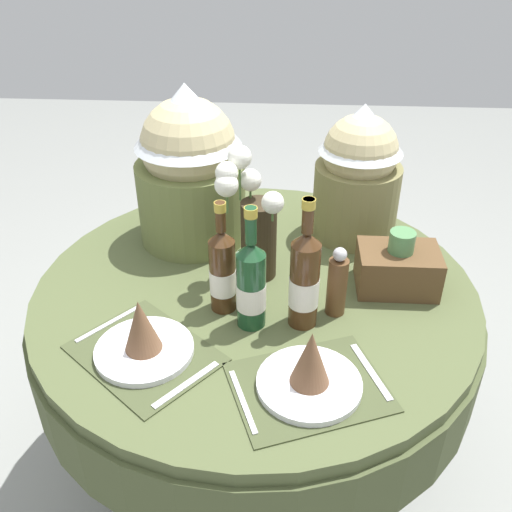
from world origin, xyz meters
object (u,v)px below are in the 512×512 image
object	(u,v)px
gift_tub_back_left	(189,161)
gift_tub_back_right	(359,168)
place_setting_right	(310,372)
dining_table	(255,324)
woven_basket_side_right	(398,267)
place_setting_left	(143,339)
wine_bottle_left	(304,279)
wine_bottle_centre	(222,270)
wine_bottle_right	(252,284)
flower_vase	(254,221)
pepper_mill	(337,284)

from	to	relation	value
gift_tub_back_left	gift_tub_back_right	size ratio (longest dim) A/B	1.15
place_setting_right	dining_table	bearing A→B (deg)	110.74
gift_tub_back_left	woven_basket_side_right	xyz separation A→B (m)	(0.61, -0.24, -0.20)
place_setting_left	woven_basket_side_right	size ratio (longest dim) A/B	1.93
wine_bottle_left	wine_bottle_centre	distance (m)	0.22
wine_bottle_left	wine_bottle_right	bearing A→B (deg)	-174.55
gift_tub_back_left	dining_table	bearing A→B (deg)	-50.69
place_setting_right	wine_bottle_centre	size ratio (longest dim) A/B	1.29
flower_vase	pepper_mill	distance (m)	0.29
wine_bottle_right	dining_table	bearing A→B (deg)	91.10
gift_tub_back_left	flower_vase	bearing A→B (deg)	-45.74
wine_bottle_centre	woven_basket_side_right	bearing A→B (deg)	14.61
place_setting_left	wine_bottle_left	world-z (taller)	wine_bottle_left
place_setting_left	pepper_mill	world-z (taller)	pepper_mill
dining_table	flower_vase	distance (m)	0.33
flower_vase	gift_tub_back_right	xyz separation A→B (m)	(0.31, 0.27, 0.05)
wine_bottle_centre	gift_tub_back_left	world-z (taller)	gift_tub_back_left
gift_tub_back_right	pepper_mill	bearing A→B (deg)	-100.67
dining_table	wine_bottle_left	size ratio (longest dim) A/B	3.55
woven_basket_side_right	wine_bottle_centre	bearing A→B (deg)	-165.39
dining_table	wine_bottle_centre	bearing A→B (deg)	-127.15
flower_vase	gift_tub_back_left	world-z (taller)	gift_tub_back_left
wine_bottle_right	wine_bottle_left	bearing A→B (deg)	5.45
place_setting_right	place_setting_left	bearing A→B (deg)	167.73
gift_tub_back_right	wine_bottle_centre	bearing A→B (deg)	-131.90
pepper_mill	place_setting_right	bearing A→B (deg)	-104.61
place_setting_left	flower_vase	size ratio (longest dim) A/B	1.09
flower_vase	pepper_mill	xyz separation A→B (m)	(0.23, -0.16, -0.09)
flower_vase	woven_basket_side_right	xyz separation A→B (m)	(0.40, -0.03, -0.12)
wine_bottle_right	woven_basket_side_right	distance (m)	0.44
flower_vase	wine_bottle_left	size ratio (longest dim) A/B	1.09
wine_bottle_left	wine_bottle_centre	bearing A→B (deg)	166.73
place_setting_left	wine_bottle_centre	xyz separation A→B (m)	(0.17, 0.20, 0.07)
flower_vase	wine_bottle_centre	xyz separation A→B (m)	(-0.07, -0.15, -0.06)
flower_vase	pepper_mill	size ratio (longest dim) A/B	1.96
dining_table	pepper_mill	world-z (taller)	pepper_mill
flower_vase	wine_bottle_centre	world-z (taller)	flower_vase
flower_vase	gift_tub_back_left	distance (m)	0.31
place_setting_left	woven_basket_side_right	bearing A→B (deg)	26.28
dining_table	pepper_mill	xyz separation A→B (m)	(0.22, -0.11, 0.23)
place_setting_right	wine_bottle_right	size ratio (longest dim) A/B	1.21
flower_vase	wine_bottle_right	size ratio (longest dim) A/B	1.15
place_setting_left	gift_tub_back_right	size ratio (longest dim) A/B	0.99
flower_vase	place_setting_right	bearing A→B (deg)	-70.54
place_setting_right	wine_bottle_left	xyz separation A→B (m)	(-0.01, 0.23, 0.09)
wine_bottle_left	woven_basket_side_right	distance (m)	0.32
woven_basket_side_right	wine_bottle_right	bearing A→B (deg)	-154.69
dining_table	place_setting_right	bearing A→B (deg)	-69.26
wine_bottle_right	gift_tub_back_left	distance (m)	0.50
wine_bottle_left	wine_bottle_right	distance (m)	0.13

